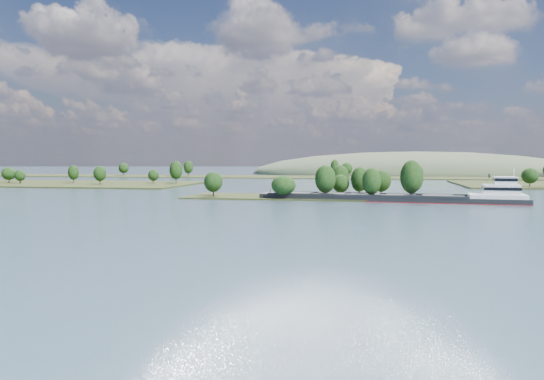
# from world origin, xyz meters

# --- Properties ---
(ground) EXTENTS (1800.00, 1800.00, 0.00)m
(ground) POSITION_xyz_m (0.00, 120.00, 0.00)
(ground) COLOR #324758
(ground) RESTS_ON ground
(tree_island) EXTENTS (100.00, 31.49, 15.44)m
(tree_island) POSITION_xyz_m (7.35, 178.55, 4.26)
(tree_island) COLOR #283015
(tree_island) RESTS_ON ground
(back_shoreline) EXTENTS (900.00, 60.00, 15.29)m
(back_shoreline) POSITION_xyz_m (8.17, 400.01, 0.72)
(back_shoreline) COLOR #283015
(back_shoreline) RESTS_ON ground
(hill_west) EXTENTS (320.00, 160.00, 44.00)m
(hill_west) POSITION_xyz_m (60.00, 500.00, 0.00)
(hill_west) COLOR #415037
(hill_west) RESTS_ON ground
(cargo_barge) EXTENTS (94.34, 19.64, 12.67)m
(cargo_barge) POSITION_xyz_m (34.41, 169.50, 1.60)
(cargo_barge) COLOR black
(cargo_barge) RESTS_ON ground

